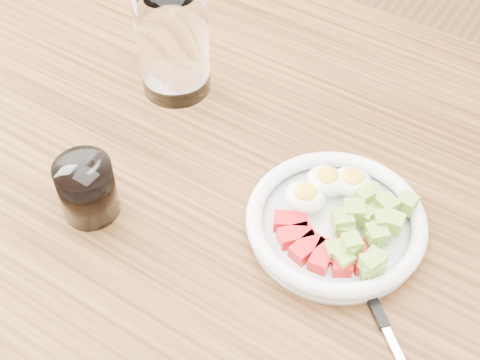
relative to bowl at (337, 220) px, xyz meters
name	(u,v)px	position (x,y,z in m)	size (l,w,h in m)	color
dining_table	(242,253)	(-0.11, -0.03, -0.12)	(1.50, 0.90, 0.77)	brown
bowl	(337,220)	(0.00, 0.00, 0.00)	(0.21, 0.21, 0.05)	white
fork	(378,313)	(0.09, -0.07, -0.02)	(0.14, 0.12, 0.01)	black
water_glass	(172,37)	(-0.30, 0.10, 0.07)	(0.10, 0.10, 0.17)	white
coffee_glass	(87,189)	(-0.26, -0.13, 0.02)	(0.07, 0.07, 0.08)	white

